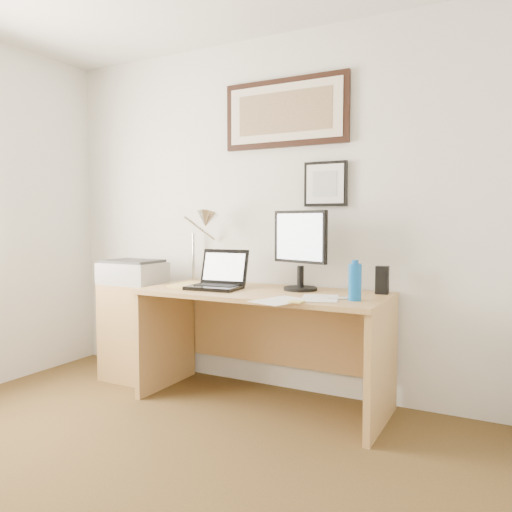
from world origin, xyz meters
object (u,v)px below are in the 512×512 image
Objects in this scene: desk at (268,324)px; lcd_monitor at (300,246)px; side_cabinet at (140,331)px; book at (178,284)px; printer at (133,272)px; water_bottle at (355,282)px; laptop at (218,280)px.

lcd_monitor is at bearing 13.42° from desk.
book is at bearing -12.95° from side_cabinet.
printer reaches higher than desk.
desk is at bearing -166.58° from lcd_monitor.
water_bottle is at bearing -2.51° from book.
book is 0.53× the size of lcd_monitor.
printer is at bearing -175.06° from lcd_monitor.
laptop is at bearing -4.13° from printer.
printer is (-1.75, 0.13, -0.04)m from water_bottle.
lcd_monitor is 1.34m from printer.
side_cabinet is at bearing 174.82° from water_bottle.
water_bottle is 0.48× the size of printer.
laptop is 0.81× the size of printer.
printer is at bearing -176.67° from desk.
lcd_monitor reaches higher than desk.
desk is at bearing 21.01° from laptop.
side_cabinet is 1.45m from lcd_monitor.
book is (0.43, -0.10, 0.40)m from side_cabinet.
desk reaches higher than side_cabinet.
water_bottle reaches higher than book.
side_cabinet is at bearing 167.05° from book.
desk is 3.08× the size of lcd_monitor.
laptop reaches higher than desk.
printer is at bearing 175.87° from laptop.
laptop is 0.60m from lcd_monitor.
printer is (-0.79, 0.06, 0.01)m from laptop.
desk is 0.57m from lcd_monitor.
side_cabinet is 2.67× the size of book.
laptop is 0.79m from printer.
printer is (-0.04, -0.03, 0.45)m from side_cabinet.
side_cabinet is 1.08m from desk.
side_cabinet is at bearing -176.22° from lcd_monitor.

